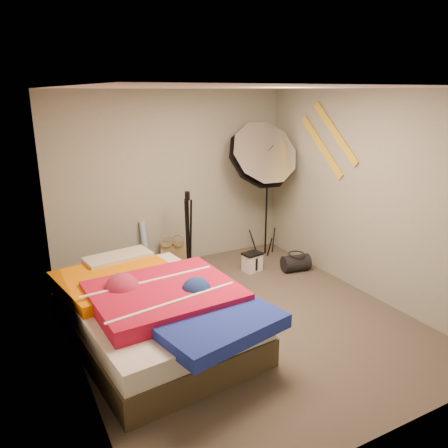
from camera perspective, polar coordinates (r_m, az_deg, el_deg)
floor at (r=5.05m, az=2.23°, el=-12.32°), size 4.00×4.00×0.00m
ceiling at (r=4.40m, az=2.62°, el=17.37°), size 4.00×4.00×0.00m
wall_back at (r=6.33m, az=-6.77°, el=5.74°), size 3.50×0.00×3.50m
wall_front at (r=3.11m, az=21.43°, el=-7.30°), size 3.50×0.00×3.50m
wall_left at (r=4.02m, az=-19.72°, el=-1.70°), size 0.00×4.00×4.00m
wall_right at (r=5.63m, az=18.02°, el=3.64°), size 0.00×4.00×4.00m
tote_bag at (r=6.47m, az=-6.68°, el=-3.92°), size 0.39×0.27×0.36m
wrapping_roll at (r=6.32m, az=-10.31°, el=-2.85°), size 0.10×0.21×0.72m
camera_case at (r=6.26m, az=3.71°, el=-5.05°), size 0.28×0.22×0.25m
duffel_bag at (r=6.33m, az=9.37°, el=-5.05°), size 0.42×0.30×0.24m
wall_stripe_upper at (r=5.94m, az=14.33°, el=11.44°), size 0.02×0.91×0.78m
wall_stripe_lower at (r=6.15m, az=12.63°, el=9.85°), size 0.02×0.91×0.78m
bed at (r=4.59m, az=-9.13°, el=-11.16°), size 1.82×2.48×0.64m
photo_umbrella at (r=6.41m, az=4.87°, el=8.71°), size 1.30×1.00×2.17m
camera_tripod at (r=5.94m, az=-4.72°, el=-0.56°), size 0.08×0.08×1.20m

